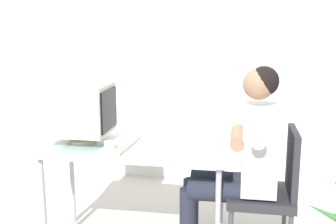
{
  "coord_description": "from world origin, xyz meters",
  "views": [
    {
      "loc": [
        0.7,
        -2.76,
        1.58
      ],
      "look_at": [
        0.23,
        0.0,
        0.98
      ],
      "focal_mm": 45.64,
      "sensor_mm": 36.0,
      "label": 1
    }
  ],
  "objects_px": {
    "person_seated": "(241,157)",
    "desk_mug": "(110,147)",
    "crt_monitor": "(82,109)",
    "desk": "(136,155)",
    "keyboard": "(120,145)",
    "office_chair": "(271,187)"
  },
  "relations": [
    {
      "from": "desk_mug",
      "to": "keyboard",
      "type": "bearing_deg",
      "value": 82.42
    },
    {
      "from": "desk",
      "to": "crt_monitor",
      "type": "relative_size",
      "value": 3.1
    },
    {
      "from": "office_chair",
      "to": "desk_mug",
      "type": "height_order",
      "value": "office_chair"
    },
    {
      "from": "keyboard",
      "to": "office_chair",
      "type": "relative_size",
      "value": 0.49
    },
    {
      "from": "person_seated",
      "to": "desk",
      "type": "bearing_deg",
      "value": 176.88
    },
    {
      "from": "desk_mug",
      "to": "crt_monitor",
      "type": "bearing_deg",
      "value": 138.73
    },
    {
      "from": "keyboard",
      "to": "office_chair",
      "type": "bearing_deg",
      "value": -0.33
    },
    {
      "from": "person_seated",
      "to": "office_chair",
      "type": "bearing_deg",
      "value": 0.0
    },
    {
      "from": "office_chair",
      "to": "desk_mug",
      "type": "xyz_separation_m",
      "value": [
        -1.05,
        -0.15,
        0.26
      ]
    },
    {
      "from": "office_chair",
      "to": "person_seated",
      "type": "distance_m",
      "value": 0.28
    },
    {
      "from": "desk",
      "to": "office_chair",
      "type": "distance_m",
      "value": 0.93
    },
    {
      "from": "person_seated",
      "to": "desk_mug",
      "type": "height_order",
      "value": "person_seated"
    },
    {
      "from": "office_chair",
      "to": "keyboard",
      "type": "bearing_deg",
      "value": 179.67
    },
    {
      "from": "crt_monitor",
      "to": "desk",
      "type": "bearing_deg",
      "value": -6.56
    },
    {
      "from": "person_seated",
      "to": "keyboard",
      "type": "bearing_deg",
      "value": 179.59
    },
    {
      "from": "keyboard",
      "to": "crt_monitor",
      "type": "bearing_deg",
      "value": 164.92
    },
    {
      "from": "desk",
      "to": "person_seated",
      "type": "height_order",
      "value": "person_seated"
    },
    {
      "from": "crt_monitor",
      "to": "keyboard",
      "type": "relative_size",
      "value": 0.94
    },
    {
      "from": "keyboard",
      "to": "office_chair",
      "type": "height_order",
      "value": "office_chair"
    },
    {
      "from": "desk",
      "to": "office_chair",
      "type": "xyz_separation_m",
      "value": [
        0.92,
        -0.04,
        -0.16
      ]
    },
    {
      "from": "crt_monitor",
      "to": "person_seated",
      "type": "bearing_deg",
      "value": -4.35
    },
    {
      "from": "crt_monitor",
      "to": "desk_mug",
      "type": "height_order",
      "value": "crt_monitor"
    }
  ]
}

